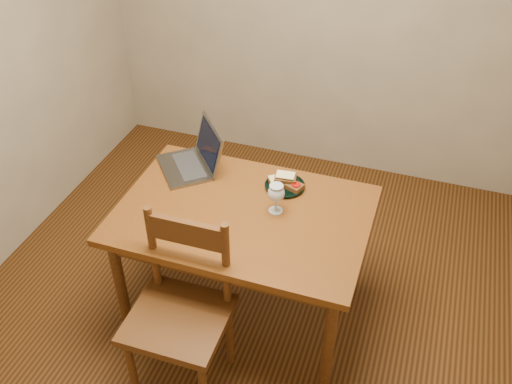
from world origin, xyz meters
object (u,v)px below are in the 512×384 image
(plate, at_px, (285,186))
(laptop, at_px, (196,157))
(chair, at_px, (179,307))
(table, at_px, (243,224))
(milk_glass, at_px, (276,198))

(plate, relative_size, laptop, 0.47)
(chair, bearing_deg, table, 75.34)
(plate, height_order, laptop, laptop)
(table, distance_m, laptop, 0.52)
(table, xyz_separation_m, milk_glass, (0.16, 0.06, 0.17))
(chair, distance_m, plate, 0.88)
(table, bearing_deg, milk_glass, 21.08)
(table, xyz_separation_m, plate, (0.14, 0.27, 0.10))
(milk_glass, bearing_deg, table, -158.92)
(plate, relative_size, milk_glass, 1.31)
(table, xyz_separation_m, laptop, (-0.39, 0.30, 0.15))
(milk_glass, bearing_deg, chair, -115.96)
(table, xyz_separation_m, chair, (-0.13, -0.53, -0.12))
(chair, bearing_deg, laptop, 106.63)
(chair, xyz_separation_m, laptop, (-0.26, 0.83, 0.27))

